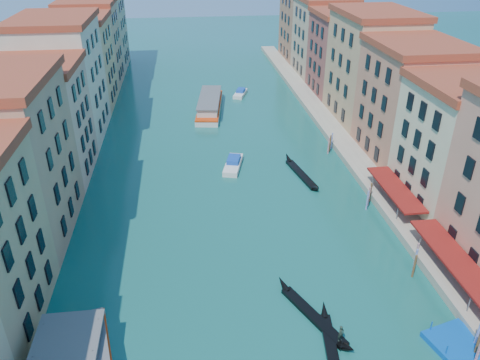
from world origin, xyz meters
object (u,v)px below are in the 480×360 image
at_px(gondola_fore, 313,315).
at_px(gondola_right, 332,351).
at_px(blue_dock, 467,353).
at_px(vaporetto_far, 210,104).

xyz_separation_m(gondola_fore, gondola_right, (0.48, -4.51, 0.03)).
xyz_separation_m(gondola_right, blue_dock, (11.88, -1.66, -0.14)).
height_order(vaporetto_far, gondola_fore, vaporetto_far).
distance_m(vaporetto_far, gondola_fore, 61.08).
bearing_deg(blue_dock, gondola_right, 157.13).
height_order(gondola_fore, gondola_right, gondola_fore).
height_order(gondola_fore, blue_dock, gondola_fore).
bearing_deg(blue_dock, gondola_fore, 138.55).
distance_m(vaporetto_far, gondola_right, 65.62).
bearing_deg(gondola_fore, blue_dock, -51.04).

